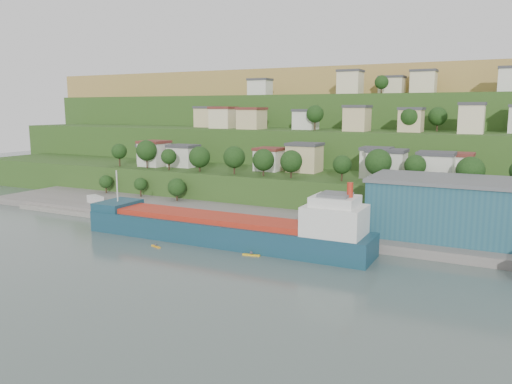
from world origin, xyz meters
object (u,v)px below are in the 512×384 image
Objects in this scene: cargo_ship_near at (230,231)px; caravan at (95,201)px; kayak_orange at (156,246)px; warehouse at (444,207)px.

cargo_ship_near is 10.64× the size of caravan.
cargo_ship_near is 55.70m from caravan.
caravan reaches higher than kayak_orange.
warehouse is at bearing 25.71° from cargo_ship_near.
caravan is 47.50m from kayak_orange.
cargo_ship_near reaches higher than caravan.
kayak_orange is at bearing -143.14° from cargo_ship_near.
cargo_ship_near is 2.18× the size of warehouse.
cargo_ship_near is 46.84m from warehouse.
warehouse is 63.01m from kayak_orange.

